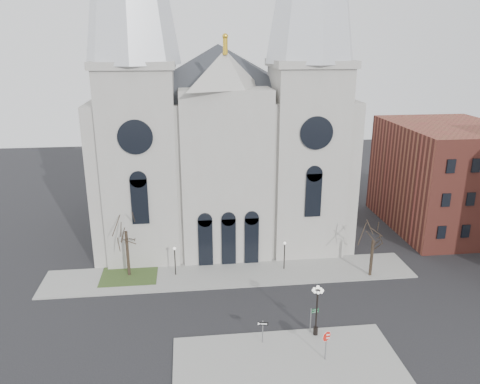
{
  "coord_description": "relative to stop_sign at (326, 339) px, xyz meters",
  "views": [
    {
      "loc": [
        -4.32,
        -34.59,
        24.38
      ],
      "look_at": [
        0.65,
        8.0,
        10.47
      ],
      "focal_mm": 35.0,
      "sensor_mm": 36.0,
      "label": 1
    }
  ],
  "objects": [
    {
      "name": "street_name_sign",
      "position": [
        -0.17,
        3.71,
        -0.48
      ],
      "size": [
        0.74,
        0.18,
        2.34
      ],
      "rotation": [
        0.0,
        0.0,
        0.17
      ],
      "color": "slate",
      "rests_on": "sidewalk_near"
    },
    {
      "name": "tree_right",
      "position": [
        8.93,
        13.19,
        2.47
      ],
      "size": [
        3.2,
        3.2,
        6.0
      ],
      "color": "black",
      "rests_on": "ground"
    },
    {
      "name": "globe_lamp",
      "position": [
        0.12,
        3.32,
        1.14
      ],
      "size": [
        1.19,
        1.19,
        4.76
      ],
      "rotation": [
        0.0,
        0.0,
        -0.18
      ],
      "color": "black",
      "rests_on": "sidewalk_near"
    },
    {
      "name": "grass_patch",
      "position": [
        -17.07,
        16.19,
        -1.9
      ],
      "size": [
        6.0,
        5.0,
        0.18
      ],
      "primitive_type": "cube",
      "color": "#30451D",
      "rests_on": "ground"
    },
    {
      "name": "ped_lamp_right",
      "position": [
        -0.07,
        15.69,
        0.34
      ],
      "size": [
        0.32,
        0.32,
        3.26
      ],
      "color": "black",
      "rests_on": "sidewalk_far"
    },
    {
      "name": "tree_left",
      "position": [
        -17.07,
        16.19,
        3.59
      ],
      "size": [
        3.2,
        3.2,
        7.5
      ],
      "color": "black",
      "rests_on": "ground"
    },
    {
      "name": "ground",
      "position": [
        -6.07,
        4.19,
        -1.99
      ],
      "size": [
        160.0,
        160.0,
        0.0
      ],
      "primitive_type": "plane",
      "color": "black",
      "rests_on": "ground"
    },
    {
      "name": "sidewalk_near",
      "position": [
        -3.07,
        -0.81,
        -1.92
      ],
      "size": [
        18.0,
        10.0,
        0.14
      ],
      "primitive_type": "cube",
      "color": "gray",
      "rests_on": "ground"
    },
    {
      "name": "cathedral",
      "position": [
        -6.07,
        27.05,
        16.48
      ],
      "size": [
        33.0,
        26.66,
        54.0
      ],
      "color": "#A4A199",
      "rests_on": "ground"
    },
    {
      "name": "bg_building_brick",
      "position": [
        23.93,
        26.19,
        5.01
      ],
      "size": [
        14.0,
        18.0,
        14.0
      ],
      "primitive_type": "cube",
      "color": "brown",
      "rests_on": "ground"
    },
    {
      "name": "one_way_sign",
      "position": [
        -4.62,
        2.72,
        -0.43
      ],
      "size": [
        0.91,
        0.21,
        2.09
      ],
      "rotation": [
        0.0,
        0.0,
        -0.19
      ],
      "color": "slate",
      "rests_on": "sidewalk_near"
    },
    {
      "name": "ped_lamp_left",
      "position": [
        -12.07,
        15.69,
        0.34
      ],
      "size": [
        0.32,
        0.32,
        3.26
      ],
      "color": "black",
      "rests_on": "sidewalk_far"
    },
    {
      "name": "sidewalk_far",
      "position": [
        -6.07,
        15.19,
        -1.92
      ],
      "size": [
        40.0,
        6.0,
        0.14
      ],
      "primitive_type": "cube",
      "color": "gray",
      "rests_on": "ground"
    },
    {
      "name": "stop_sign",
      "position": [
        0.0,
        0.0,
        0.0
      ],
      "size": [
        0.94,
        0.14,
        2.61
      ],
      "rotation": [
        0.0,
        0.0,
        0.11
      ],
      "color": "slate",
      "rests_on": "sidewalk_near"
    }
  ]
}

